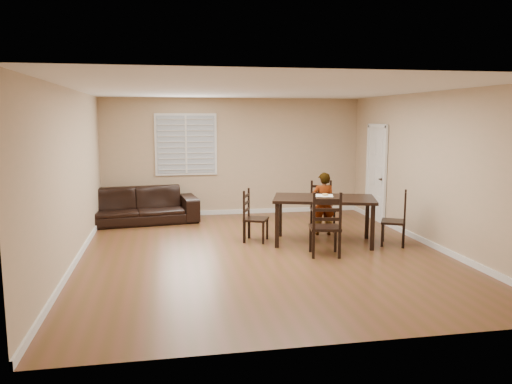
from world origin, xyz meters
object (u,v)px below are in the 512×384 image
(donut, at_px, (325,194))
(chair_near, at_px, (321,207))
(child, at_px, (323,204))
(chair_left, at_px, (250,218))
(chair_far, at_px, (326,228))
(chair_right, at_px, (400,221))
(dining_table, at_px, (324,202))
(sofa, at_px, (136,206))

(donut, bearing_deg, chair_near, 75.95)
(child, bearing_deg, chair_left, 15.57)
(chair_far, distance_m, chair_right, 1.62)
(chair_near, xyz_separation_m, chair_left, (-1.59, -0.68, -0.02))
(dining_table, distance_m, chair_left, 1.38)
(chair_left, distance_m, sofa, 2.92)
(dining_table, bearing_deg, donut, 83.66)
(child, relative_size, sofa, 0.47)
(dining_table, xyz_separation_m, chair_right, (1.28, -0.41, -0.31))
(chair_left, distance_m, child, 1.50)
(chair_near, height_order, donut, chair_near)
(chair_near, height_order, sofa, chair_near)
(sofa, bearing_deg, chair_far, -53.52)
(chair_far, bearing_deg, dining_table, -96.15)
(donut, xyz_separation_m, sofa, (-3.50, 2.21, -0.49))
(chair_near, bearing_deg, sofa, 166.96)
(dining_table, xyz_separation_m, child, (0.19, 0.62, -0.14))
(chair_near, relative_size, child, 0.82)
(chair_far, relative_size, chair_left, 1.13)
(chair_far, distance_m, donut, 1.21)
(child, distance_m, donut, 0.51)
(chair_left, relative_size, chair_right, 0.97)
(dining_table, height_order, chair_far, chair_far)
(dining_table, distance_m, donut, 0.23)
(dining_table, height_order, donut, donut)
(child, bearing_deg, dining_table, 80.26)
(chair_near, distance_m, child, 0.50)
(chair_near, height_order, chair_right, chair_near)
(chair_near, bearing_deg, chair_far, -99.44)
(chair_left, relative_size, donut, 8.42)
(dining_table, distance_m, chair_far, 0.98)
(dining_table, height_order, chair_near, chair_near)
(dining_table, relative_size, child, 1.64)
(chair_left, bearing_deg, chair_far, -119.08)
(chair_far, xyz_separation_m, donut, (0.34, 1.10, 0.37))
(chair_left, distance_m, chair_right, 2.69)
(chair_far, xyz_separation_m, chair_left, (-1.03, 1.31, -0.06))
(dining_table, distance_m, sofa, 4.19)
(chair_left, bearing_deg, chair_near, -43.87)
(chair_near, distance_m, chair_right, 1.79)
(dining_table, bearing_deg, sofa, 161.87)
(dining_table, xyz_separation_m, chair_near, (0.30, 1.08, -0.30))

